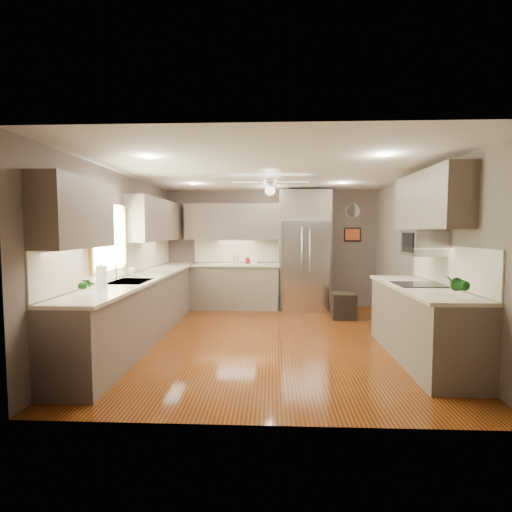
# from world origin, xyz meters

# --- Properties ---
(floor) EXTENTS (5.00, 5.00, 0.00)m
(floor) POSITION_xyz_m (0.00, 0.00, 0.00)
(floor) COLOR #471609
(floor) RESTS_ON ground
(ceiling) EXTENTS (5.00, 5.00, 0.00)m
(ceiling) POSITION_xyz_m (0.00, 0.00, 2.50)
(ceiling) COLOR white
(ceiling) RESTS_ON ground
(wall_back) EXTENTS (4.50, 0.00, 4.50)m
(wall_back) POSITION_xyz_m (0.00, 2.50, 1.25)
(wall_back) COLOR brown
(wall_back) RESTS_ON ground
(wall_front) EXTENTS (4.50, 0.00, 4.50)m
(wall_front) POSITION_xyz_m (0.00, -2.50, 1.25)
(wall_front) COLOR brown
(wall_front) RESTS_ON ground
(wall_left) EXTENTS (0.00, 5.00, 5.00)m
(wall_left) POSITION_xyz_m (-2.25, 0.00, 1.25)
(wall_left) COLOR brown
(wall_left) RESTS_ON ground
(wall_right) EXTENTS (0.00, 5.00, 5.00)m
(wall_right) POSITION_xyz_m (2.25, 0.00, 1.25)
(wall_right) COLOR brown
(wall_right) RESTS_ON ground
(canister_c) EXTENTS (0.14, 0.14, 0.20)m
(canister_c) POSITION_xyz_m (-0.71, 2.18, 1.03)
(canister_c) COLOR #C4AD93
(canister_c) RESTS_ON back_run
(canister_d) EXTENTS (0.11, 0.11, 0.13)m
(canister_d) POSITION_xyz_m (-0.48, 2.22, 1.00)
(canister_d) COLOR maroon
(canister_d) RESTS_ON back_run
(soap_bottle) EXTENTS (0.10, 0.10, 0.19)m
(soap_bottle) POSITION_xyz_m (-2.07, -0.05, 1.03)
(soap_bottle) COLOR white
(soap_bottle) RESTS_ON left_run
(potted_plant_left) EXTENTS (0.15, 0.11, 0.27)m
(potted_plant_left) POSITION_xyz_m (-1.94, -1.73, 1.07)
(potted_plant_left) COLOR #1A5919
(potted_plant_left) RESTS_ON left_run
(potted_plant_right) EXTENTS (0.21, 0.18, 0.32)m
(potted_plant_right) POSITION_xyz_m (1.89, -1.69, 1.10)
(potted_plant_right) COLOR #1A5919
(potted_plant_right) RESTS_ON right_run
(bowl) EXTENTS (0.22, 0.22, 0.05)m
(bowl) POSITION_xyz_m (-0.34, 2.24, 0.97)
(bowl) COLOR #C4AD93
(bowl) RESTS_ON back_run
(left_run) EXTENTS (0.65, 4.70, 1.45)m
(left_run) POSITION_xyz_m (-1.95, 0.15, 0.48)
(left_run) COLOR brown
(left_run) RESTS_ON ground
(back_run) EXTENTS (1.85, 0.65, 1.45)m
(back_run) POSITION_xyz_m (-0.72, 2.20, 0.48)
(back_run) COLOR brown
(back_run) RESTS_ON ground
(uppers) EXTENTS (4.50, 4.70, 0.95)m
(uppers) POSITION_xyz_m (-0.74, 0.71, 1.87)
(uppers) COLOR brown
(uppers) RESTS_ON wall_left
(window) EXTENTS (0.05, 1.12, 0.92)m
(window) POSITION_xyz_m (-2.22, -0.50, 1.55)
(window) COLOR #BFF2B2
(window) RESTS_ON wall_left
(sink) EXTENTS (0.50, 0.70, 0.32)m
(sink) POSITION_xyz_m (-1.93, -0.50, 0.91)
(sink) COLOR silver
(sink) RESTS_ON left_run
(refrigerator) EXTENTS (1.06, 0.75, 2.45)m
(refrigerator) POSITION_xyz_m (0.70, 2.16, 1.19)
(refrigerator) COLOR silver
(refrigerator) RESTS_ON ground
(right_run) EXTENTS (0.70, 2.20, 1.45)m
(right_run) POSITION_xyz_m (1.93, -0.80, 0.48)
(right_run) COLOR brown
(right_run) RESTS_ON ground
(microwave) EXTENTS (0.43, 0.55, 0.34)m
(microwave) POSITION_xyz_m (2.03, -0.55, 1.48)
(microwave) COLOR silver
(microwave) RESTS_ON wall_right
(ceiling_fan) EXTENTS (1.18, 1.18, 0.32)m
(ceiling_fan) POSITION_xyz_m (-0.00, 0.30, 2.33)
(ceiling_fan) COLOR white
(ceiling_fan) RESTS_ON ceiling
(recessed_lights) EXTENTS (2.84, 3.14, 0.01)m
(recessed_lights) POSITION_xyz_m (-0.04, 0.40, 2.49)
(recessed_lights) COLOR white
(recessed_lights) RESTS_ON ceiling
(wall_clock) EXTENTS (0.30, 0.03, 0.30)m
(wall_clock) POSITION_xyz_m (1.75, 2.48, 2.05)
(wall_clock) COLOR white
(wall_clock) RESTS_ON wall_back
(framed_print) EXTENTS (0.36, 0.03, 0.30)m
(framed_print) POSITION_xyz_m (1.75, 2.48, 1.55)
(framed_print) COLOR black
(framed_print) RESTS_ON wall_back
(stool) EXTENTS (0.45, 0.45, 0.49)m
(stool) POSITION_xyz_m (1.38, 1.37, 0.24)
(stool) COLOR black
(stool) RESTS_ON ground
(paper_towel) EXTENTS (0.12, 0.12, 0.31)m
(paper_towel) POSITION_xyz_m (-1.98, -1.26, 1.08)
(paper_towel) COLOR white
(paper_towel) RESTS_ON left_run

